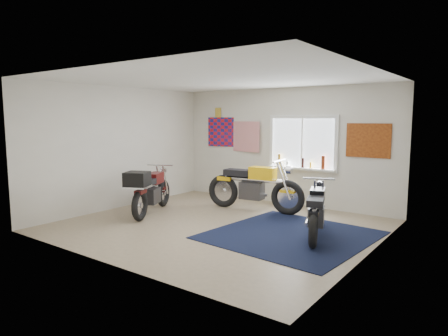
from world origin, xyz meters
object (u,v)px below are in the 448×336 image
Objects in this scene: navy_rug at (291,235)px; black_chrome_bike at (316,213)px; maroon_tourer at (149,190)px; yellow_triumph at (254,188)px.

black_chrome_bike is at bearing 26.86° from navy_rug.
navy_rug is at bearing 97.37° from black_chrome_bike.
navy_rug is 1.39× the size of maroon_tourer.
maroon_tourer is (-3.06, -0.40, 0.51)m from navy_rug.
navy_rug is 1.99m from yellow_triumph.
maroon_tourer is (-1.55, -1.60, 0.01)m from yellow_triumph.
maroon_tourer is at bearing -172.54° from navy_rug.
black_chrome_bike is 0.95× the size of maroon_tourer.
yellow_triumph reaches higher than black_chrome_bike.
yellow_triumph is 2.23m from maroon_tourer.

